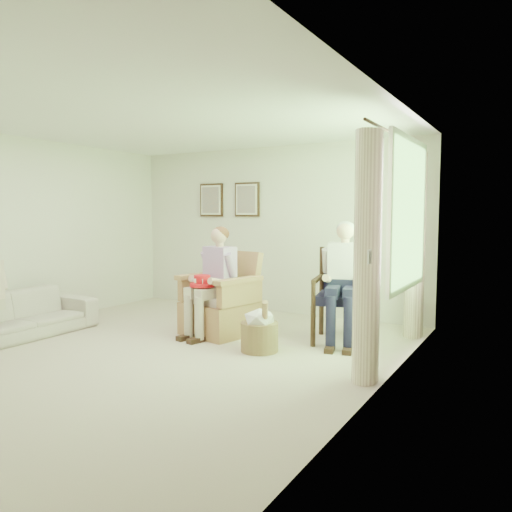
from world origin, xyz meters
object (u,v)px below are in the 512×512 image
person_wicker (215,273)px  hatbox (260,330)px  wood_armchair (347,292)px  sofa (18,315)px  person_dark (343,273)px  wicker_armchair (221,308)px  red_hat (202,282)px

person_wicker → hatbox: bearing=-10.0°
wood_armchair → person_wicker: (-1.53, -0.61, 0.20)m
sofa → person_dark: bearing=-64.1°
wood_armchair → person_dark: bearing=-103.4°
person_wicker → hatbox: size_ratio=2.18×
person_wicker → person_dark: person_dark is taller
person_wicker → person_dark: (1.53, 0.43, 0.06)m
sofa → wood_armchair: bearing=-61.9°
sofa → hatbox: size_ratio=3.10×
wood_armchair → person_dark: person_dark is taller
person_wicker → hatbox: person_wicker is taller
wicker_armchair → wood_armchair: 1.63m
sofa → hatbox: bearing=-71.6°
wicker_armchair → person_dark: bearing=23.3°
sofa → red_hat: (2.03, 1.13, 0.43)m
wicker_armchair → red_hat: wicker_armchair is taller
wood_armchair → person_wicker: 1.66m
wicker_armchair → person_wicker: (0.00, -0.14, 0.46)m
wicker_armchair → person_dark: (1.53, 0.29, 0.52)m
person_wicker → wicker_armchair: bearing=102.5°
person_dark → red_hat: 1.72m
person_wicker → red_hat: (-0.06, -0.20, -0.09)m
person_dark → sofa: bearing=-167.5°
wicker_armchair → person_dark: person_dark is taller
wood_armchair → hatbox: bearing=-138.9°
person_wicker → person_dark: 1.59m
red_hat → person_dark: bearing=21.6°
wood_armchair → red_hat: 1.79m
hatbox → person_dark: bearing=48.7°
person_wicker → hatbox: 1.07m
wicker_armchair → sofa: bearing=-132.4°
wood_armchair → sofa: bearing=-165.3°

